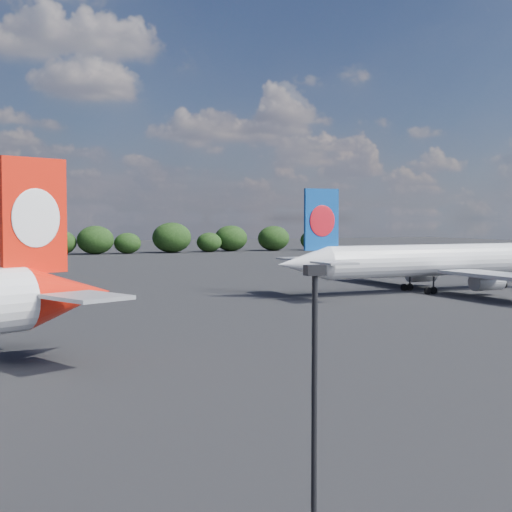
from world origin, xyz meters
name	(u,v)px	position (x,y,z in m)	size (l,w,h in m)	color
china_southern_airliner	(423,261)	(59.14, 53.10, 4.37)	(43.89, 41.66, 14.36)	white
apron_lamp_post	(314,414)	(6.77, -13.80, 5.23)	(0.55, 0.30, 9.20)	black
billboard_yellow	(9,242)	(12.00, 182.00, 3.87)	(5.00, 0.30, 5.50)	yellow
horizon_treeline	(31,242)	(17.78, 180.25, 3.79)	(204.79, 15.26, 9.28)	black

